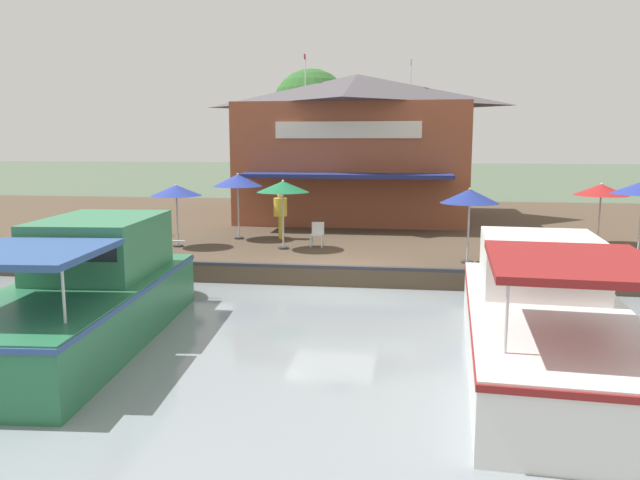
{
  "coord_description": "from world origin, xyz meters",
  "views": [
    {
      "loc": [
        17.63,
        2.15,
        4.28
      ],
      "look_at": [
        -1.0,
        -0.51,
        1.3
      ],
      "focal_mm": 35.0,
      "sensor_mm": 36.0,
      "label": 1
    }
  ],
  "objects_px": {
    "tree_behind_restaurant": "(308,111)",
    "waterfront_restaurant": "(357,145)",
    "cafe_chair_under_first_umbrella": "(144,240)",
    "person_near_entrance": "(280,209)",
    "patio_umbrella_by_entrance": "(176,191)",
    "patio_umbrella_mid_patio_right": "(238,180)",
    "cafe_chair_far_corner_seat": "(525,251)",
    "cafe_chair_mid_patio": "(317,233)",
    "motorboat_fourth_along": "(96,291)",
    "patio_umbrella_back_row": "(601,190)",
    "cafe_chair_back_row_seat": "(160,224)",
    "patio_umbrella_far_corner": "(470,196)",
    "motorboat_far_downstream": "(540,312)",
    "patio_umbrella_mid_patio_left": "(283,187)"
  },
  "relations": [
    {
      "from": "patio_umbrella_by_entrance",
      "to": "tree_behind_restaurant",
      "type": "bearing_deg",
      "value": 172.8
    },
    {
      "from": "waterfront_restaurant",
      "to": "motorboat_far_downstream",
      "type": "xyz_separation_m",
      "value": [
        18.37,
        5.25,
        -3.2
      ]
    },
    {
      "from": "patio_umbrella_back_row",
      "to": "patio_umbrella_mid_patio_left",
      "type": "bearing_deg",
      "value": -77.0
    },
    {
      "from": "patio_umbrella_by_entrance",
      "to": "person_near_entrance",
      "type": "relative_size",
      "value": 1.23
    },
    {
      "from": "waterfront_restaurant",
      "to": "motorboat_fourth_along",
      "type": "distance_m",
      "value": 19.05
    },
    {
      "from": "patio_umbrella_far_corner",
      "to": "cafe_chair_back_row_seat",
      "type": "relative_size",
      "value": 2.72
    },
    {
      "from": "patio_umbrella_far_corner",
      "to": "motorboat_far_downstream",
      "type": "bearing_deg",
      "value": 7.32
    },
    {
      "from": "patio_umbrella_mid_patio_left",
      "to": "cafe_chair_mid_patio",
      "type": "relative_size",
      "value": 2.81
    },
    {
      "from": "patio_umbrella_mid_patio_right",
      "to": "cafe_chair_far_corner_seat",
      "type": "height_order",
      "value": "patio_umbrella_mid_patio_right"
    },
    {
      "from": "cafe_chair_far_corner_seat",
      "to": "patio_umbrella_mid_patio_right",
      "type": "bearing_deg",
      "value": -111.87
    },
    {
      "from": "cafe_chair_back_row_seat",
      "to": "motorboat_far_downstream",
      "type": "height_order",
      "value": "motorboat_far_downstream"
    },
    {
      "from": "cafe_chair_back_row_seat",
      "to": "motorboat_far_downstream",
      "type": "bearing_deg",
      "value": 49.39
    },
    {
      "from": "cafe_chair_far_corner_seat",
      "to": "person_near_entrance",
      "type": "bearing_deg",
      "value": -117.03
    },
    {
      "from": "tree_behind_restaurant",
      "to": "cafe_chair_under_first_umbrella",
      "type": "bearing_deg",
      "value": -8.24
    },
    {
      "from": "cafe_chair_back_row_seat",
      "to": "tree_behind_restaurant",
      "type": "bearing_deg",
      "value": 165.2
    },
    {
      "from": "patio_umbrella_back_row",
      "to": "cafe_chair_mid_patio",
      "type": "height_order",
      "value": "patio_umbrella_back_row"
    },
    {
      "from": "cafe_chair_mid_patio",
      "to": "motorboat_fourth_along",
      "type": "relative_size",
      "value": 0.09
    },
    {
      "from": "patio_umbrella_far_corner",
      "to": "motorboat_fourth_along",
      "type": "relative_size",
      "value": 0.25
    },
    {
      "from": "cafe_chair_far_corner_seat",
      "to": "cafe_chair_back_row_seat",
      "type": "xyz_separation_m",
      "value": [
        -4.26,
        -13.12,
        0.0
      ]
    },
    {
      "from": "patio_umbrella_mid_patio_left",
      "to": "patio_umbrella_far_corner",
      "type": "height_order",
      "value": "patio_umbrella_mid_patio_left"
    },
    {
      "from": "waterfront_restaurant",
      "to": "patio_umbrella_far_corner",
      "type": "bearing_deg",
      "value": 20.52
    },
    {
      "from": "waterfront_restaurant",
      "to": "patio_umbrella_far_corner",
      "type": "height_order",
      "value": "waterfront_restaurant"
    },
    {
      "from": "patio_umbrella_far_corner",
      "to": "person_near_entrance",
      "type": "distance_m",
      "value": 7.79
    },
    {
      "from": "patio_umbrella_by_entrance",
      "to": "patio_umbrella_mid_patio_right",
      "type": "height_order",
      "value": "patio_umbrella_mid_patio_right"
    },
    {
      "from": "cafe_chair_mid_patio",
      "to": "cafe_chair_far_corner_seat",
      "type": "bearing_deg",
      "value": 68.09
    },
    {
      "from": "patio_umbrella_back_row",
      "to": "cafe_chair_back_row_seat",
      "type": "bearing_deg",
      "value": -89.01
    },
    {
      "from": "patio_umbrella_back_row",
      "to": "patio_umbrella_mid_patio_right",
      "type": "height_order",
      "value": "patio_umbrella_mid_patio_right"
    },
    {
      "from": "cafe_chair_under_first_umbrella",
      "to": "patio_umbrella_far_corner",
      "type": "bearing_deg",
      "value": 89.95
    },
    {
      "from": "patio_umbrella_mid_patio_right",
      "to": "cafe_chair_mid_patio",
      "type": "height_order",
      "value": "patio_umbrella_mid_patio_right"
    },
    {
      "from": "patio_umbrella_far_corner",
      "to": "person_near_entrance",
      "type": "height_order",
      "value": "patio_umbrella_far_corner"
    },
    {
      "from": "cafe_chair_under_first_umbrella",
      "to": "patio_umbrella_mid_patio_right",
      "type": "bearing_deg",
      "value": 149.18
    },
    {
      "from": "patio_umbrella_by_entrance",
      "to": "cafe_chair_back_row_seat",
      "type": "bearing_deg",
      "value": -145.53
    },
    {
      "from": "patio_umbrella_far_corner",
      "to": "cafe_chair_back_row_seat",
      "type": "distance_m",
      "value": 12.25
    },
    {
      "from": "patio_umbrella_mid_patio_right",
      "to": "motorboat_far_downstream",
      "type": "xyz_separation_m",
      "value": [
        10.26,
        9.06,
        -1.92
      ]
    },
    {
      "from": "patio_umbrella_by_entrance",
      "to": "cafe_chair_mid_patio",
      "type": "bearing_deg",
      "value": 98.79
    },
    {
      "from": "tree_behind_restaurant",
      "to": "waterfront_restaurant",
      "type": "bearing_deg",
      "value": 29.72
    },
    {
      "from": "patio_umbrella_mid_patio_right",
      "to": "motorboat_fourth_along",
      "type": "height_order",
      "value": "patio_umbrella_mid_patio_right"
    },
    {
      "from": "patio_umbrella_mid_patio_left",
      "to": "patio_umbrella_by_entrance",
      "type": "height_order",
      "value": "patio_umbrella_mid_patio_left"
    },
    {
      "from": "patio_umbrella_mid_patio_right",
      "to": "person_near_entrance",
      "type": "xyz_separation_m",
      "value": [
        -0.27,
        1.57,
        -1.09
      ]
    },
    {
      "from": "person_near_entrance",
      "to": "patio_umbrella_mid_patio_right",
      "type": "bearing_deg",
      "value": -80.09
    },
    {
      "from": "cafe_chair_under_first_umbrella",
      "to": "tree_behind_restaurant",
      "type": "distance_m",
      "value": 18.63
    },
    {
      "from": "cafe_chair_mid_patio",
      "to": "motorboat_fourth_along",
      "type": "bearing_deg",
      "value": -22.31
    },
    {
      "from": "cafe_chair_under_first_umbrella",
      "to": "person_near_entrance",
      "type": "bearing_deg",
      "value": 136.39
    },
    {
      "from": "cafe_chair_mid_patio",
      "to": "person_near_entrance",
      "type": "height_order",
      "value": "person_near_entrance"
    },
    {
      "from": "person_near_entrance",
      "to": "patio_umbrella_far_corner",
      "type": "bearing_deg",
      "value": 59.27
    },
    {
      "from": "cafe_chair_under_first_umbrella",
      "to": "motorboat_far_downstream",
      "type": "relative_size",
      "value": 0.09
    },
    {
      "from": "cafe_chair_far_corner_seat",
      "to": "motorboat_far_downstream",
      "type": "distance_m",
      "value": 6.36
    },
    {
      "from": "cafe_chair_far_corner_seat",
      "to": "cafe_chair_under_first_umbrella",
      "type": "distance_m",
      "value": 12.05
    },
    {
      "from": "person_near_entrance",
      "to": "motorboat_fourth_along",
      "type": "height_order",
      "value": "motorboat_fourth_along"
    },
    {
      "from": "patio_umbrella_mid_patio_left",
      "to": "cafe_chair_under_first_umbrella",
      "type": "relative_size",
      "value": 2.81
    }
  ]
}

